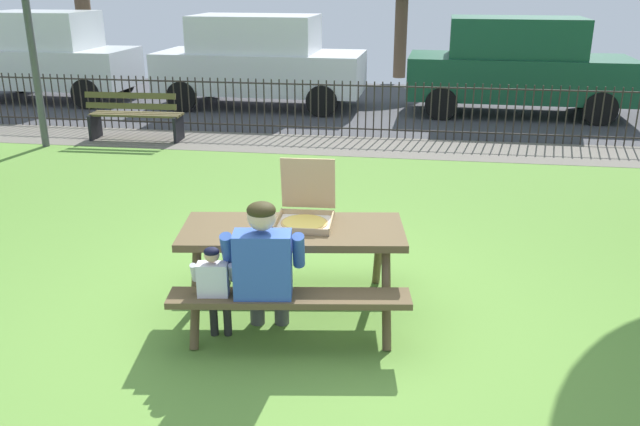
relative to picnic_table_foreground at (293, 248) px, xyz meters
name	(u,v)px	position (x,y,z in m)	size (l,w,h in m)	color
ground	(326,252)	(0.07, 1.35, -0.61)	(28.00, 10.53, 0.02)	#66983D
cobblestone_walkway	(366,147)	(0.07, 5.91, -0.60)	(28.00, 1.40, 0.01)	slate
street_asphalt	(381,106)	(0.07, 9.76, -0.60)	(28.00, 6.30, 0.01)	#424247
picnic_table_foreground	(293,248)	(0.00, 0.00, 0.00)	(2.00, 1.73, 0.79)	brown
pizza_box_open	(305,211)	(0.08, 0.15, 0.27)	(0.48, 0.53, 0.51)	tan
adult_at_table	(264,266)	(-0.11, -0.52, 0.06)	(0.63, 0.63, 1.19)	#494949
child_at_table	(215,285)	(-0.48, -0.61, -0.09)	(0.34, 0.34, 0.84)	#282828
iron_fence_streetside	(370,109)	(0.07, 6.61, -0.09)	(20.30, 0.03, 0.99)	#2D2823
park_bench_left	(135,116)	(-3.93, 5.77, -0.18)	(1.61, 0.51, 0.85)	brown
parked_car_far_left	(46,56)	(-7.50, 9.20, 0.41)	(3.91, 1.85, 1.98)	silver
parked_car_left	(259,60)	(-2.54, 9.20, 0.41)	(4.44, 2.00, 1.94)	white
parked_car_center	(517,65)	(2.84, 9.20, 0.41)	(4.45, 2.02, 1.94)	#164F32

